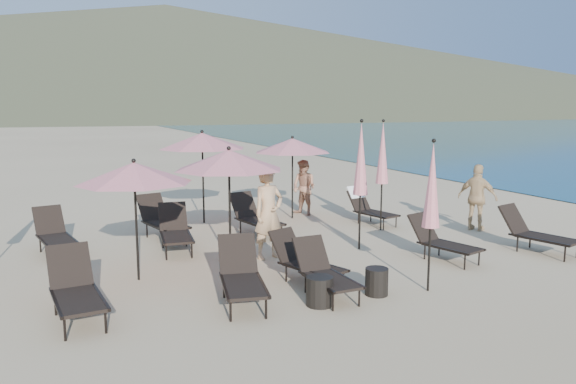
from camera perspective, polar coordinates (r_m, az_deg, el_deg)
name	(u,v)px	position (r m, az deg, el deg)	size (l,w,h in m)	color
ground	(373,279)	(10.37, 8.62, -8.75)	(800.00, 800.00, 0.00)	#D6BA8C
volcanic_headland	(187,61)	(321.11, -10.25, 13.00)	(690.00, 690.00, 55.00)	brown
lounger_0	(76,288)	(8.93, -20.78, -9.14)	(0.78, 1.73, 0.97)	black
lounger_1	(242,275)	(9.03, -4.74, -8.39)	(0.97, 1.76, 0.96)	black
lounger_2	(325,271)	(9.35, 3.73, -8.05)	(0.60, 1.51, 0.86)	black
lounger_3	(305,260)	(10.00, 1.71, -6.91)	(1.03, 1.60, 0.86)	black
lounger_4	(442,240)	(11.80, 15.36, -4.74)	(0.94, 1.61, 0.87)	black
lounger_5	(536,232)	(13.06, 23.86, -3.73)	(1.00, 1.74, 0.94)	black
lounger_6	(54,233)	(12.87, -22.64, -3.88)	(0.88, 1.68, 0.92)	black
lounger_7	(161,219)	(13.53, -12.73, -2.70)	(1.00, 1.79, 0.97)	black
lounger_8	(175,230)	(12.37, -11.38, -3.82)	(0.83, 1.70, 0.94)	black
lounger_9	(255,216)	(13.60, -3.39, -2.47)	(0.93, 1.75, 0.95)	black
lounger_10	(369,207)	(14.94, 8.18, -1.49)	(0.86, 1.59, 0.94)	black
umbrella_open_0	(134,173)	(10.17, -15.36, 1.88)	(2.04, 2.04, 2.19)	black
umbrella_open_1	(229,160)	(10.96, -6.02, 3.25)	(2.16, 2.16, 2.33)	black
umbrella_open_2	(202,141)	(14.84, -8.71, 5.16)	(2.29, 2.29, 2.46)	black
umbrella_open_3	(292,145)	(15.26, 0.45, 4.75)	(2.12, 2.12, 2.28)	black
umbrella_closed_0	(432,186)	(9.53, 14.42, 0.58)	(0.30, 0.30, 2.58)	black
umbrella_closed_1	(383,154)	(14.00, 9.58, 3.87)	(0.32, 0.32, 2.77)	black
umbrella_closed_3	(361,160)	(12.04, 7.42, 3.29)	(0.33, 0.33, 2.82)	black
side_table_0	(320,291)	(8.94, 3.23, -10.02)	(0.43, 0.43, 0.46)	black
side_table_1	(377,282)	(9.51, 8.99, -8.98)	(0.39, 0.39, 0.45)	black
beachgoer_a	(269,213)	(11.41, -1.99, -2.17)	(0.68, 0.45, 1.87)	tan
beachgoer_b	(304,188)	(15.91, 1.63, 0.46)	(0.76, 0.59, 1.57)	#AD7759
beachgoer_c	(477,198)	(14.70, 18.69, -0.54)	(0.98, 0.41, 1.66)	tan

